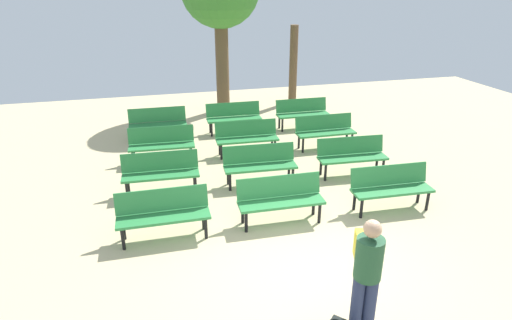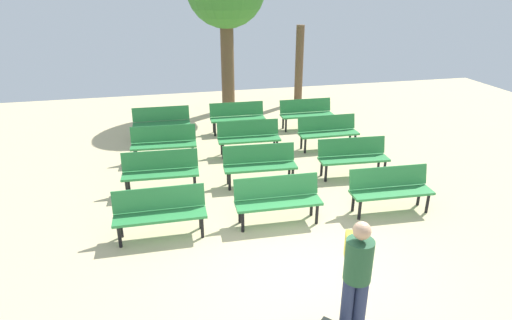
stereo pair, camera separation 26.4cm
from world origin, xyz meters
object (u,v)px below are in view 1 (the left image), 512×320
(bench_r1_c1, at_px, (260,162))
(bench_r3_c1, at_px, (234,116))
(bench_r0_c1, at_px, (280,197))
(bench_r3_c0, at_px, (158,122))
(bench_r2_c2, at_px, (325,129))
(bench_r3_c2, at_px, (302,112))
(bench_r1_c0, at_px, (161,171))
(bench_r1_c2, at_px, (352,154))
(tree_1, at_px, (293,65))
(visitor_with_backpack, at_px, (367,269))
(bench_r0_c2, at_px, (391,185))
(bench_r2_c0, at_px, (162,142))
(bench_r2_c1, at_px, (247,136))
(bench_r0_c0, at_px, (163,212))

(bench_r1_c1, height_order, bench_r3_c1, same)
(bench_r0_c1, distance_m, bench_r3_c0, 5.61)
(bench_r2_c2, bearing_deg, bench_r3_c2, 90.54)
(bench_r1_c0, xyz_separation_m, bench_r1_c2, (4.33, -0.17, 0.00))
(tree_1, distance_m, visitor_with_backpack, 11.25)
(bench_r0_c2, height_order, visitor_with_backpack, visitor_with_backpack)
(tree_1, bearing_deg, bench_r2_c0, -137.87)
(bench_r0_c2, distance_m, bench_r2_c2, 3.48)
(bench_r1_c0, xyz_separation_m, tree_1, (5.12, 6.23, 0.88))
(bench_r3_c2, height_order, tree_1, tree_1)
(bench_r0_c1, height_order, bench_r2_c1, same)
(bench_r3_c2, bearing_deg, tree_1, 77.48)
(bench_r2_c1, bearing_deg, bench_r1_c1, -91.59)
(bench_r1_c0, xyz_separation_m, visitor_with_backpack, (2.28, -4.65, 0.43))
(bench_r2_c1, xyz_separation_m, bench_r3_c2, (2.16, 1.70, 0.00))
(bench_r1_c0, relative_size, bench_r2_c2, 1.01)
(bench_r3_c0, xyz_separation_m, tree_1, (5.00, 2.77, 0.88))
(bench_r0_c0, distance_m, bench_r1_c0, 1.78)
(bench_r1_c0, relative_size, bench_r3_c1, 1.01)
(bench_r1_c1, distance_m, bench_r2_c0, 2.72)
(bench_r0_c1, xyz_separation_m, bench_r0_c2, (2.25, -0.08, 0.00))
(bench_r0_c1, bearing_deg, tree_1, 70.85)
(bench_r0_c1, bearing_deg, bench_r3_c1, 89.06)
(bench_r1_c2, height_order, bench_r2_c0, same)
(bench_r0_c1, bearing_deg, bench_r3_c0, 112.17)
(bench_r2_c1, relative_size, visitor_with_backpack, 0.98)
(bench_r0_c1, xyz_separation_m, visitor_with_backpack, (0.20, -2.86, 0.43))
(bench_r1_c0, bearing_deg, bench_r2_c2, 22.93)
(bench_r0_c2, height_order, bench_r1_c0, same)
(bench_r0_c0, height_order, bench_r1_c2, same)
(bench_r0_c0, height_order, tree_1, tree_1)
(bench_r1_c0, bearing_deg, bench_r0_c1, -37.61)
(tree_1, xyz_separation_m, visitor_with_backpack, (-2.83, -10.88, -0.45))
(bench_r1_c2, height_order, bench_r3_c2, same)
(bench_r0_c2, relative_size, visitor_with_backpack, 0.98)
(bench_r0_c2, relative_size, bench_r3_c2, 1.01)
(tree_1, relative_size, visitor_with_backpack, 1.68)
(bench_r3_c2, bearing_deg, bench_r0_c2, -90.15)
(bench_r2_c0, height_order, bench_r2_c1, same)
(bench_r0_c0, height_order, bench_r3_c0, same)
(bench_r2_c0, bearing_deg, bench_r3_c0, 93.68)
(bench_r0_c2, bearing_deg, bench_r2_c1, 122.92)
(bench_r1_c2, distance_m, bench_r2_c0, 4.61)
(bench_r1_c2, xyz_separation_m, visitor_with_backpack, (-2.05, -4.48, 0.43))
(bench_r2_c0, bearing_deg, bench_r1_c1, -38.71)
(bench_r3_c2, bearing_deg, bench_r2_c1, -140.90)
(bench_r0_c0, distance_m, tree_1, 9.57)
(bench_r0_c2, xyz_separation_m, bench_r3_c2, (0.10, 5.22, 0.00))
(bench_r2_c0, xyz_separation_m, bench_r2_c2, (4.31, -0.10, 0.00))
(bench_r0_c0, height_order, bench_r1_c0, same)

